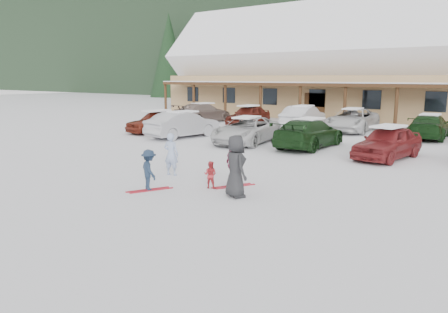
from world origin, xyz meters
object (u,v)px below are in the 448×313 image
Objects in this scene: toddler_red at (210,175)px; parked_car_4 at (388,142)px; parked_car_3 at (309,133)px; parked_car_11 at (429,127)px; parked_car_1 at (183,125)px; parked_car_7 at (203,113)px; day_lodge at (319,72)px; child_navy at (149,170)px; child_magenta at (233,164)px; parked_car_10 at (352,120)px; parked_car_2 at (246,130)px; bystander_dark at (236,166)px; adult_skier at (171,154)px; parked_car_0 at (157,122)px; parked_car_9 at (303,117)px; parked_car_8 at (248,115)px.

parked_car_4 is at bearing -127.03° from toddler_red.
parked_car_3 is 1.05× the size of parked_car_11.
parked_car_1 reaches higher than parked_car_7.
day_lodge reaches higher than parked_car_1.
child_navy is 10.74m from parked_car_4.
child_magenta reaches higher than parked_car_10.
day_lodge is at bearing 93.94° from parked_car_2.
day_lodge is at bearing -67.65° from parked_car_3.
parked_car_7 is at bearing -18.83° from bystander_dark.
parked_car_1 is 8.79m from parked_car_7.
parked_car_10 reaches higher than toddler_red.
parked_car_7 is 0.95× the size of parked_car_10.
parked_car_3 is at bearing -52.16° from child_magenta.
adult_skier reaches higher than child_navy.
day_lodge is 6.36× the size of parked_car_1.
parked_car_0 is 0.82× the size of parked_car_2.
toddler_red is at bearing -89.04° from parked_car_10.
child_navy is at bearing 87.42° from parked_car_3.
child_navy is 0.27× the size of parked_car_9.
child_navy is 0.31× the size of parked_car_8.
day_lodge is at bearing 86.73° from parked_car_8.
parked_car_8 is (2.22, 7.05, 0.02)m from parked_car_0.
parked_car_2 is at bearing -59.06° from parked_car_8.
child_navy is at bearing 50.39° from bystander_dark.
parked_car_0 reaches higher than parked_car_11.
parked_car_1 is 7.60m from parked_car_3.
parked_car_7 is (-14.51, 16.10, -0.18)m from bystander_dark.
parked_car_3 is (-1.56, 8.61, -0.02)m from child_magenta.
parked_car_7 is 11.54m from parked_car_10.
child_navy is 14.44m from parked_car_0.
toddler_red is 16.56m from parked_car_11.
child_magenta is (9.48, -26.69, -3.20)m from day_lodge.
child_navy is 12.08m from parked_car_1.
parked_car_10 reaches higher than parked_car_4.
parked_car_1 reaches higher than child_navy.
parked_car_3 is at bearing -66.35° from day_lodge.
child_magenta reaches higher than parked_car_3.
toddler_red is 0.21× the size of parked_car_0.
bystander_dark reaches higher than parked_car_7.
toddler_red is at bearing -71.72° from day_lodge.
parked_car_8 is at bearing -3.49° from parked_car_11.
parked_car_7 reaches higher than parked_car_4.
parked_car_7 reaches higher than parked_car_3.
toddler_red is at bearing -109.82° from child_navy.
adult_skier is 0.36× the size of parked_car_8.
parked_car_9 is (-2.80, 15.88, 0.01)m from adult_skier.
child_magenta is 0.29× the size of parked_car_7.
toddler_red is 0.48× the size of bystander_dark.
parked_car_1 is at bearing -171.08° from parked_car_4.
parked_car_0 is 7.39m from parked_car_8.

